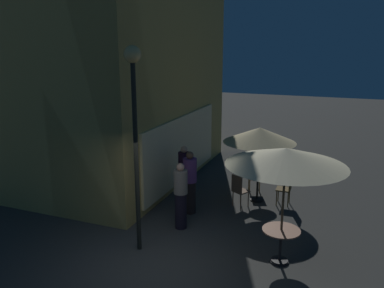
# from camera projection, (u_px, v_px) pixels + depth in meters

# --- Properties ---
(ground_plane) EXTENTS (60.00, 60.00, 0.00)m
(ground_plane) POSITION_uv_depth(u_px,v_px,m) (158.00, 272.00, 7.93)
(ground_plane) COLOR #333432
(cafe_building) EXTENTS (7.90, 6.29, 9.27)m
(cafe_building) POSITION_uv_depth(u_px,v_px,m) (110.00, 40.00, 11.75)
(cafe_building) COLOR tan
(cafe_building) RESTS_ON ground
(street_lamp_near_corner) EXTENTS (0.35, 0.35, 4.49)m
(street_lamp_near_corner) POSITION_uv_depth(u_px,v_px,m) (134.00, 108.00, 8.06)
(street_lamp_near_corner) COLOR black
(street_lamp_near_corner) RESTS_ON ground
(cafe_table_0) EXTENTS (0.80, 0.80, 0.76)m
(cafe_table_0) POSITION_uv_depth(u_px,v_px,m) (281.00, 238.00, 8.17)
(cafe_table_0) COLOR black
(cafe_table_0) RESTS_ON ground
(cafe_table_1) EXTENTS (0.76, 0.76, 0.76)m
(cafe_table_1) POSITION_uv_depth(u_px,v_px,m) (258.00, 182.00, 11.47)
(cafe_table_1) COLOR black
(cafe_table_1) RESTS_ON ground
(patio_umbrella_0) EXTENTS (2.43, 2.43, 2.52)m
(patio_umbrella_0) POSITION_uv_depth(u_px,v_px,m) (286.00, 157.00, 7.73)
(patio_umbrella_0) COLOR black
(patio_umbrella_0) RESTS_ON ground
(patio_umbrella_1) EXTENTS (2.09, 2.09, 2.22)m
(patio_umbrella_1) POSITION_uv_depth(u_px,v_px,m) (260.00, 135.00, 11.11)
(patio_umbrella_1) COLOR black
(patio_umbrella_1) RESTS_ON ground
(cafe_chair_0) EXTENTS (0.53, 0.53, 0.96)m
(cafe_chair_0) POSITION_uv_depth(u_px,v_px,m) (239.00, 188.00, 10.99)
(cafe_chair_0) COLOR brown
(cafe_chair_0) RESTS_ON ground
(cafe_chair_1) EXTENTS (0.41, 0.41, 0.92)m
(cafe_chair_1) POSITION_uv_depth(u_px,v_px,m) (287.00, 187.00, 11.18)
(cafe_chair_1) COLOR #4F3D1B
(cafe_chair_1) RESTS_ON ground
(cafe_chair_2) EXTENTS (0.49, 0.49, 1.00)m
(cafe_chair_2) POSITION_uv_depth(u_px,v_px,m) (254.00, 172.00, 12.31)
(cafe_chair_2) COLOR brown
(cafe_chair_2) RESTS_ON ground
(patron_standing_0) EXTENTS (0.38, 0.38, 1.75)m
(patron_standing_0) POSITION_uv_depth(u_px,v_px,m) (190.00, 183.00, 10.55)
(patron_standing_0) COLOR black
(patron_standing_0) RESTS_ON ground
(patron_standing_1) EXTENTS (0.35, 0.35, 1.71)m
(patron_standing_1) POSITION_uv_depth(u_px,v_px,m) (181.00, 196.00, 9.67)
(patron_standing_1) COLOR black
(patron_standing_1) RESTS_ON ground
(patron_standing_2) EXTENTS (0.34, 0.34, 1.70)m
(patron_standing_2) POSITION_uv_depth(u_px,v_px,m) (184.00, 174.00, 11.29)
(patron_standing_2) COLOR #7B6754
(patron_standing_2) RESTS_ON ground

